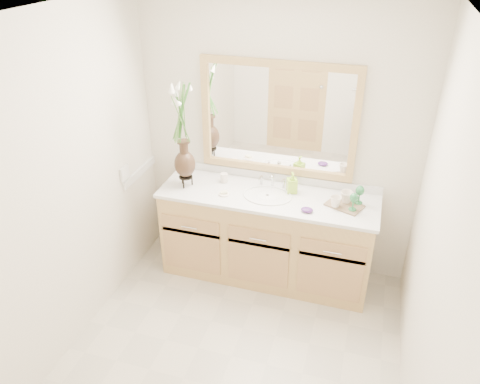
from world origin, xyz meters
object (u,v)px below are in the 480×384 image
(tumbler, at_px, (224,178))
(tray, at_px, (344,206))
(flower_vase, at_px, (182,122))
(soap_bottle, at_px, (292,183))

(tumbler, bearing_deg, tray, -6.01)
(flower_vase, relative_size, tray, 3.11)
(flower_vase, distance_m, tumbler, 0.64)
(flower_vase, relative_size, tumbler, 10.59)
(flower_vase, height_order, tumbler, flower_vase)
(soap_bottle, distance_m, tray, 0.47)
(soap_bottle, bearing_deg, flower_vase, 167.38)
(tray, bearing_deg, flower_vase, -155.82)
(flower_vase, xyz_separation_m, tray, (1.35, 0.05, -0.58))
(flower_vase, xyz_separation_m, soap_bottle, (0.90, 0.15, -0.50))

